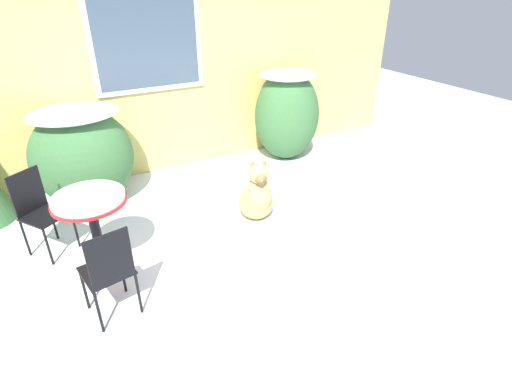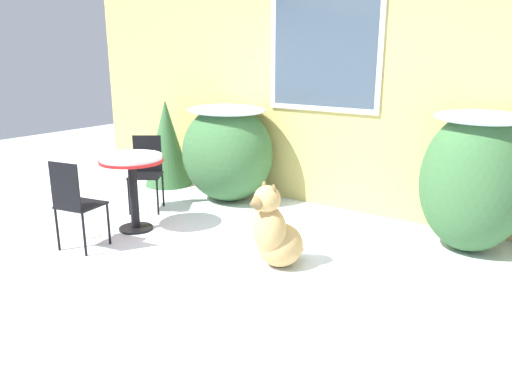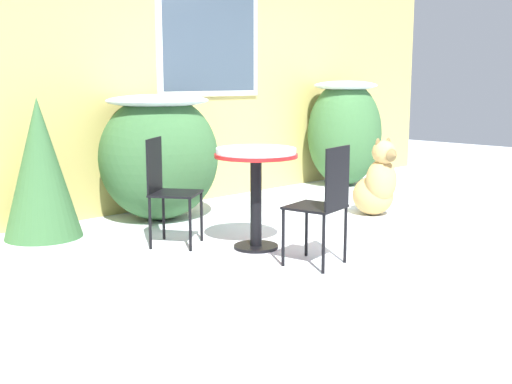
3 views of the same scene
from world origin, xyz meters
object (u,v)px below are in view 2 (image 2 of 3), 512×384
object	(u,v)px
patio_chair_far_side	(75,202)
patio_chair_near_table	(146,170)
dog	(275,235)
patio_table	(132,170)

from	to	relation	value
patio_chair_far_side	patio_chair_near_table	bearing A→B (deg)	-82.20
patio_chair_far_side	dog	xyz separation A→B (m)	(1.77, 0.77, -0.18)
patio_table	patio_chair_far_side	bearing A→B (deg)	-90.46
patio_table	dog	world-z (taller)	patio_table
patio_chair_near_table	patio_chair_far_side	xyz separation A→B (m)	(0.43, -1.30, 0.00)
patio_chair_far_side	dog	size ratio (longest dim) A/B	1.12
patio_chair_near_table	patio_table	bearing A→B (deg)	-88.29
patio_table	dog	distance (m)	1.80
patio_chair_near_table	patio_chair_far_side	world-z (taller)	same
patio_chair_far_side	dog	distance (m)	1.93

